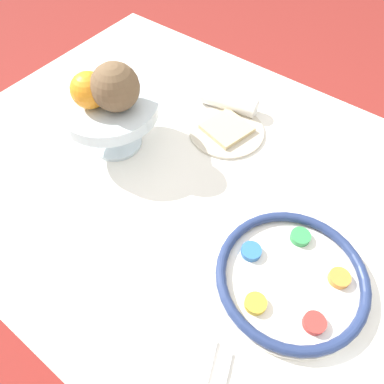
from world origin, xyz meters
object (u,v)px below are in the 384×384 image
coconut (115,87)px  napkin_roll (229,101)px  fruit_stand (110,111)px  seder_plate (291,277)px  bread_plate (227,130)px  orange_fruit (89,90)px

coconut → napkin_roll: coconut is taller
fruit_stand → coconut: bearing=-173.8°
seder_plate → napkin_roll: napkin_roll is taller
seder_plate → bread_plate: (0.33, -0.26, -0.01)m
orange_fruit → coconut: coconut is taller
bread_plate → coconut: bearing=49.8°
orange_fruit → seder_plate: bearing=176.1°
seder_plate → orange_fruit: orange_fruit is taller
bread_plate → orange_fruit: bearing=46.5°
napkin_roll → seder_plate: bearing=137.4°
fruit_stand → bread_plate: (-0.20, -0.20, -0.10)m
orange_fruit → napkin_roll: orange_fruit is taller
orange_fruit → fruit_stand: bearing=-123.6°
seder_plate → orange_fruit: 0.56m
orange_fruit → napkin_roll: (-0.17, -0.31, -0.15)m
seder_plate → coconut: coconut is taller
napkin_roll → bread_plate: bearing=120.7°
coconut → bread_plate: coconut is taller
coconut → orange_fruit: bearing=31.8°
fruit_stand → orange_fruit: bearing=56.4°
orange_fruit → napkin_roll: 0.38m
fruit_stand → coconut: (-0.03, -0.00, 0.08)m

